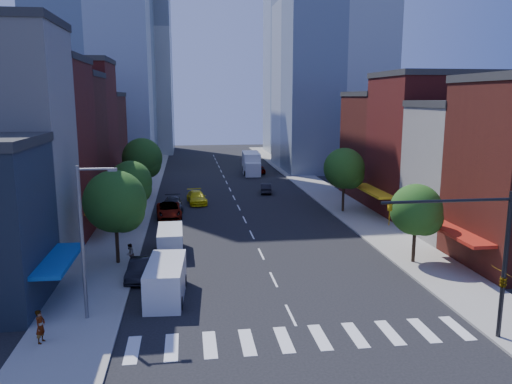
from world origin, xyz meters
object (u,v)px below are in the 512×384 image
traffic_car_oncoming (266,188)px  pedestrian_near (40,326)px  parked_car_front (167,272)px  cargo_van_far (170,241)px  parked_car_rear (173,204)px  traffic_car_far (260,170)px  cargo_van_near (166,281)px  pedestrian_far (130,254)px  parked_car_third (169,210)px  taxi (197,197)px  parked_car_second (140,269)px  box_truck (251,164)px

traffic_car_oncoming → pedestrian_near: bearing=73.1°
parked_car_front → cargo_van_far: bearing=84.2°
cargo_van_far → traffic_car_oncoming: cargo_van_far is taller
traffic_car_oncoming → pedestrian_near: pedestrian_near is taller
parked_car_rear → traffic_car_far: parked_car_rear is taller
cargo_van_near → pedestrian_far: size_ratio=3.52×
parked_car_third → traffic_car_oncoming: bearing=39.8°
parked_car_front → pedestrian_near: (-6.23, -8.16, 0.23)m
parked_car_third → pedestrian_near: size_ratio=3.11×
taxi → pedestrian_far: bearing=-110.2°
parked_car_second → pedestrian_near: 10.30m
pedestrian_far → traffic_car_oncoming: bearing=164.9°
parked_car_rear → cargo_van_near: 25.96m
parked_car_front → traffic_car_far: (13.97, 50.09, -0.15)m
parked_car_third → traffic_car_far: bearing=60.1°
traffic_car_oncoming → pedestrian_far: size_ratio=2.41×
taxi → pedestrian_far: pedestrian_far is taller
parked_car_second → cargo_van_near: (1.99, -4.00, 0.49)m
parked_car_second → parked_car_third: (1.45, 18.79, 0.07)m
cargo_van_far → traffic_car_far: bearing=71.2°
cargo_van_near → cargo_van_far: bearing=93.6°
cargo_van_far → traffic_car_oncoming: (12.15, 25.49, -0.41)m
cargo_van_far → pedestrian_near: bearing=-113.8°
parked_car_rear → traffic_car_oncoming: (12.30, 9.14, -0.11)m
traffic_car_oncoming → traffic_car_far: size_ratio=1.02×
box_truck → pedestrian_far: box_truck is taller
pedestrian_far → taxi: bearing=179.2°
pedestrian_near → pedestrian_far: size_ratio=1.09×
parked_car_rear → cargo_van_far: size_ratio=1.03×
parked_car_second → pedestrian_far: bearing=115.1°
cargo_van_near → parked_car_front: bearing=94.9°
cargo_van_far → pedestrian_near: (-6.30, -14.96, -0.02)m
parked_car_rear → traffic_car_far: bearing=59.8°
parked_car_second → cargo_van_near: 4.49m
parked_car_rear → pedestrian_far: bearing=-101.2°
parked_car_third → parked_car_rear: bearing=78.4°
parked_car_second → parked_car_third: bearing=90.9°
cargo_van_near → taxi: 29.64m
box_truck → traffic_car_far: bearing=14.6°
parked_car_rear → box_truck: box_truck is taller
traffic_car_far → pedestrian_near: size_ratio=2.17×
parked_car_front → cargo_van_far: cargo_van_far is taller
traffic_car_oncoming → box_truck: 17.52m
parked_car_third → taxi: 7.44m
cargo_van_near → taxi: size_ratio=1.13×
parked_car_third → pedestrian_near: 28.73m
parked_car_front → taxi: parked_car_front is taller
parked_car_front → pedestrian_far: (-2.93, 3.98, 0.16)m
parked_car_second → taxi: bearing=85.1°
traffic_car_oncoming → parked_car_third: bearing=51.7°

